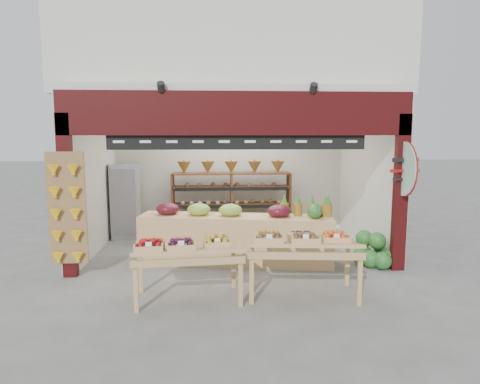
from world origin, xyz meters
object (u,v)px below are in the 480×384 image
at_px(refrigerator, 126,201).
at_px(watermelon_pile, 375,253).
at_px(back_shelving, 231,188).
at_px(cardboard_stack, 166,234).
at_px(display_table_right, 298,241).
at_px(display_table_left, 181,248).
at_px(mid_counter, 235,237).

xyz_separation_m(refrigerator, watermelon_pile, (4.84, -2.40, -0.62)).
xyz_separation_m(back_shelving, cardboard_stack, (-1.42, -0.84, -0.86)).
bearing_deg(display_table_right, back_shelving, 101.96).
relative_size(display_table_left, display_table_right, 0.94).
xyz_separation_m(refrigerator, display_table_right, (3.18, -3.68, -0.05)).
height_order(display_table_left, watermelon_pile, display_table_left).
bearing_deg(back_shelving, display_table_left, -102.75).
height_order(display_table_right, watermelon_pile, display_table_right).
xyz_separation_m(back_shelving, refrigerator, (-2.38, -0.11, -0.24)).
relative_size(display_table_right, watermelon_pile, 2.04).
bearing_deg(watermelon_pile, cardboard_stack, 156.70).
distance_m(mid_counter, display_table_left, 1.90).
bearing_deg(watermelon_pile, refrigerator, 153.58).
bearing_deg(mid_counter, display_table_left, -117.13).
height_order(refrigerator, mid_counter, refrigerator).
bearing_deg(watermelon_pile, back_shelving, 134.44).
height_order(refrigerator, display_table_right, refrigerator).
bearing_deg(mid_counter, watermelon_pile, -6.78).
xyz_separation_m(cardboard_stack, mid_counter, (1.40, -1.38, 0.26)).
xyz_separation_m(refrigerator, display_table_left, (1.50, -3.78, -0.09)).
distance_m(refrigerator, display_table_right, 4.87).
distance_m(refrigerator, display_table_left, 4.07).
distance_m(back_shelving, cardboard_stack, 1.86).
bearing_deg(display_table_left, back_shelving, 77.25).
bearing_deg(refrigerator, display_table_left, -77.57).
distance_m(cardboard_stack, display_table_right, 3.74).
height_order(back_shelving, mid_counter, back_shelving).
xyz_separation_m(mid_counter, display_table_left, (-0.86, -1.67, 0.27)).
relative_size(back_shelving, cardboard_stack, 2.65).
relative_size(back_shelving, display_table_right, 1.64).
bearing_deg(display_table_right, refrigerator, 130.80).
bearing_deg(display_table_left, refrigerator, 111.57).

